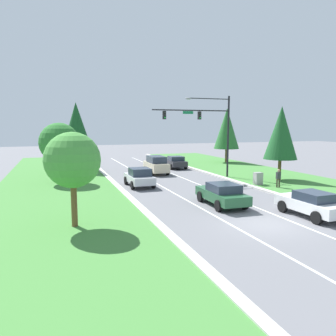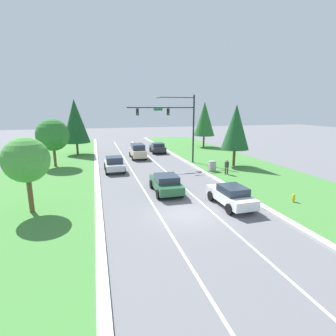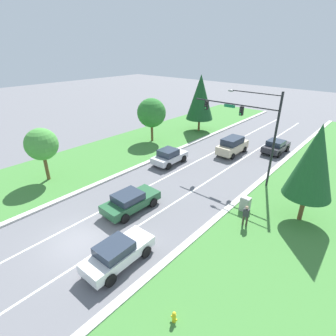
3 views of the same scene
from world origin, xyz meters
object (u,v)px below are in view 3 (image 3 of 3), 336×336
pedestrian (246,215)px  oak_near_left_tree (152,113)px  champagne_suv (232,146)px  conifer_far_right_tree (314,161)px  fire_hydrant (174,317)px  white_sedan (118,253)px  forest_sedan (130,201)px  oak_far_left_tree (41,144)px  utility_cabinet (245,204)px  conifer_mid_left_tree (200,97)px  traffic_signal_mast (251,122)px  charcoal_sedan (276,146)px  silver_sedan (169,156)px

pedestrian → oak_near_left_tree: oak_near_left_tree is taller
champagne_suv → conifer_far_right_tree: (10.27, -8.52, 3.70)m
fire_hydrant → oak_near_left_tree: bearing=136.4°
white_sedan → conifer_far_right_tree: size_ratio=0.61×
forest_sedan → oak_far_left_tree: size_ratio=0.92×
utility_cabinet → conifer_mid_left_tree: bearing=134.6°
forest_sedan → conifer_far_right_tree: conifer_far_right_tree is taller
forest_sedan → utility_cabinet: forest_sedan is taller
pedestrian → traffic_signal_mast: bearing=-67.4°
conifer_far_right_tree → oak_near_left_tree: bearing=164.9°
traffic_signal_mast → champagne_suv: traffic_signal_mast is taller
traffic_signal_mast → utility_cabinet: 7.65m
champagne_suv → conifer_mid_left_tree: size_ratio=0.57×
forest_sedan → pedestrian: bearing=28.9°
charcoal_sedan → oak_far_left_tree: bearing=-120.6°
traffic_signal_mast → conifer_far_right_tree: 7.21m
conifer_far_right_tree → oak_far_left_tree: 22.31m
silver_sedan → oak_near_left_tree: bearing=147.5°
utility_cabinet → conifer_mid_left_tree: 21.80m
white_sedan → oak_near_left_tree: size_ratio=0.79×
silver_sedan → conifer_far_right_tree: bearing=-6.2°
pedestrian → fire_hydrant: 8.97m
fire_hydrant → oak_near_left_tree: (-18.78, 17.89, 3.50)m
fire_hydrant → oak_far_left_tree: bearing=170.3°
charcoal_sedan → traffic_signal_mast: bearing=-86.4°
white_sedan → oak_near_left_tree: 22.37m
traffic_signal_mast → champagne_suv: (-4.01, 5.06, -4.61)m
charcoal_sedan → fire_hydrant: bearing=-77.3°
conifer_far_right_tree → forest_sedan: bearing=-144.8°
traffic_signal_mast → oak_far_left_tree: size_ratio=1.66×
silver_sedan → pedestrian: 12.28m
champagne_suv → utility_cabinet: bearing=-55.9°
oak_far_left_tree → conifer_mid_left_tree: bearing=85.7°
oak_far_left_tree → conifer_mid_left_tree: 22.83m
conifer_mid_left_tree → traffic_signal_mast: bearing=-39.3°
charcoal_sedan → white_sedan: size_ratio=0.93×
pedestrian → utility_cabinet: bearing=-68.3°
traffic_signal_mast → conifer_mid_left_tree: 15.95m
champagne_suv → oak_far_left_tree: oak_far_left_tree is taller
white_sedan → pedestrian: 9.17m
white_sedan → pedestrian: size_ratio=2.67×
white_sedan → fire_hydrant: size_ratio=6.46×
champagne_suv → oak_near_left_tree: size_ratio=0.82×
charcoal_sedan → forest_sedan: size_ratio=0.89×
charcoal_sedan → conifer_mid_left_tree: bearing=176.4°
oak_near_left_tree → silver_sedan: bearing=-32.0°
conifer_mid_left_tree → forest_sedan: bearing=-68.7°
charcoal_sedan → oak_far_left_tree: (-13.82, -21.51, 2.81)m
forest_sedan → oak_far_left_tree: (-9.85, -1.79, 2.81)m
traffic_signal_mast → champagne_suv: size_ratio=1.80×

